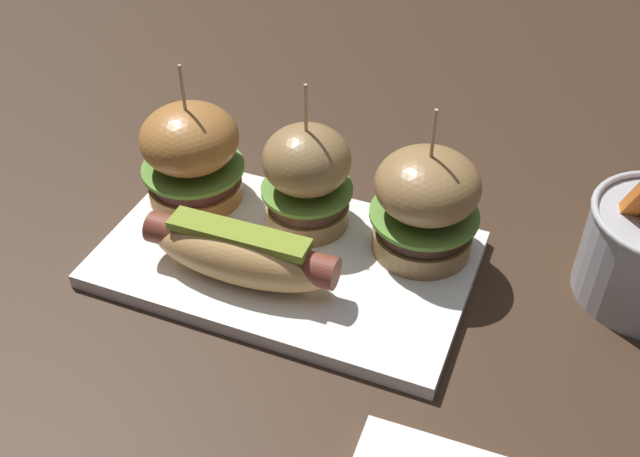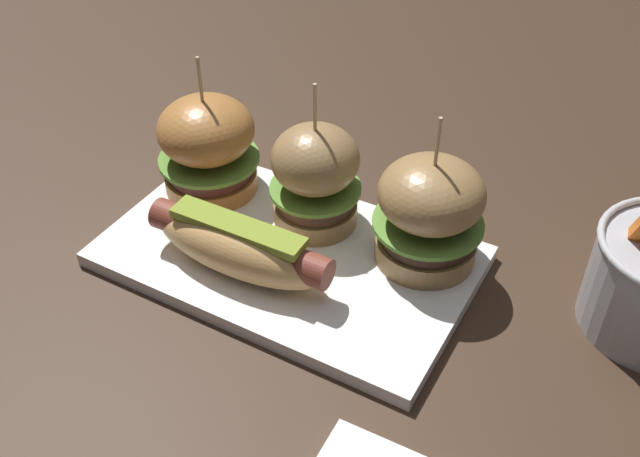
{
  "view_description": "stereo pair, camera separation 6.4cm",
  "coord_description": "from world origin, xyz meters",
  "px_view_note": "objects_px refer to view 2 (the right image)",
  "views": [
    {
      "loc": [
        0.22,
        -0.46,
        0.47
      ],
      "look_at": [
        0.03,
        0.0,
        0.05
      ],
      "focal_mm": 41.68,
      "sensor_mm": 36.0,
      "label": 1
    },
    {
      "loc": [
        0.27,
        -0.43,
        0.47
      ],
      "look_at": [
        0.03,
        0.0,
        0.05
      ],
      "focal_mm": 41.68,
      "sensor_mm": 36.0,
      "label": 2
    }
  ],
  "objects_px": {
    "platter_main": "(289,256)",
    "hot_dog": "(239,245)",
    "slider_right": "(429,212)",
    "slider_center": "(313,175)",
    "slider_left": "(208,145)"
  },
  "relations": [
    {
      "from": "slider_left",
      "to": "slider_center",
      "type": "relative_size",
      "value": 0.98
    },
    {
      "from": "slider_left",
      "to": "slider_center",
      "type": "distance_m",
      "value": 0.12
    },
    {
      "from": "platter_main",
      "to": "hot_dog",
      "type": "xyz_separation_m",
      "value": [
        -0.02,
        -0.04,
        0.03
      ]
    },
    {
      "from": "platter_main",
      "to": "slider_right",
      "type": "relative_size",
      "value": 2.28
    },
    {
      "from": "hot_dog",
      "to": "slider_right",
      "type": "distance_m",
      "value": 0.17
    },
    {
      "from": "slider_left",
      "to": "slider_right",
      "type": "distance_m",
      "value": 0.23
    },
    {
      "from": "platter_main",
      "to": "hot_dog",
      "type": "bearing_deg",
      "value": -119.58
    },
    {
      "from": "slider_left",
      "to": "slider_center",
      "type": "xyz_separation_m",
      "value": [
        0.12,
        0.01,
        0.0
      ]
    },
    {
      "from": "hot_dog",
      "to": "slider_right",
      "type": "height_order",
      "value": "slider_right"
    },
    {
      "from": "platter_main",
      "to": "slider_center",
      "type": "height_order",
      "value": "slider_center"
    },
    {
      "from": "platter_main",
      "to": "slider_left",
      "type": "xyz_separation_m",
      "value": [
        -0.12,
        0.05,
        0.06
      ]
    },
    {
      "from": "slider_center",
      "to": "hot_dog",
      "type": "bearing_deg",
      "value": -102.85
    },
    {
      "from": "platter_main",
      "to": "slider_left",
      "type": "distance_m",
      "value": 0.14
    },
    {
      "from": "slider_left",
      "to": "platter_main",
      "type": "bearing_deg",
      "value": -20.97
    },
    {
      "from": "slider_right",
      "to": "hot_dog",
      "type": "bearing_deg",
      "value": -144.68
    }
  ]
}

